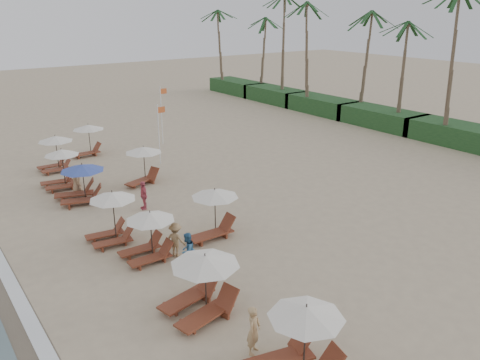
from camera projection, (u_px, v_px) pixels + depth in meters
ground at (319, 258)px, 20.83m from camera, size 160.00×160.00×0.00m
shrub_hedge at (382, 118)px, 43.75m from camera, size 3.20×53.00×1.60m
palm_row at (383, 11)px, 41.35m from camera, size 7.00×52.00×12.30m
lounger_station_0 at (297, 348)px, 13.78m from camera, size 2.79×2.50×2.29m
lounger_station_1 at (199, 286)px, 16.81m from camera, size 2.90×2.48×2.15m
lounger_station_2 at (147, 236)px, 20.52m from camera, size 2.41×2.11×2.08m
lounger_station_3 at (110, 217)px, 21.93m from camera, size 2.38×2.11×2.39m
lounger_station_4 at (79, 184)px, 26.66m from camera, size 2.83×2.62×2.10m
lounger_station_5 at (60, 170)px, 28.72m from camera, size 2.41×2.02×2.33m
lounger_station_6 at (54, 153)px, 31.67m from camera, size 2.42×2.22×2.33m
inland_station_0 at (213, 212)px, 22.40m from camera, size 2.86×2.24×2.22m
inland_station_1 at (142, 162)px, 29.36m from camera, size 2.77×2.24×2.22m
inland_station_2 at (87, 137)px, 34.95m from camera, size 2.72×2.24×2.22m
beachgoer_near at (254, 330)px, 14.90m from camera, size 0.71×0.64×1.63m
beachgoer_mid_a at (187, 250)px, 19.88m from camera, size 0.94×0.89×1.54m
beachgoer_mid_b at (176, 240)px, 20.80m from camera, size 1.03×1.15×1.55m
beachgoer_far_a at (143, 195)px, 25.73m from camera, size 0.51×0.96×1.56m
beachgoer_far_b at (76, 180)px, 27.86m from camera, size 0.66×0.90×1.69m
flag_pole_near at (159, 131)px, 32.71m from camera, size 0.60×0.08×4.14m
flag_pole_far at (162, 113)px, 37.54m from camera, size 0.60×0.08×4.54m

